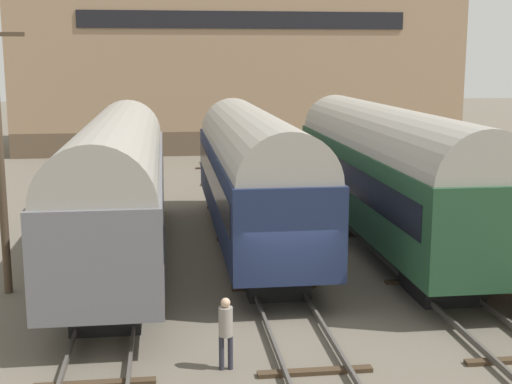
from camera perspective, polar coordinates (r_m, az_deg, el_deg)
name	(u,v)px	position (r m, az deg, el deg)	size (l,w,h in m)	color
ground_plane	(291,324)	(19.15, 2.84, -10.54)	(200.00, 200.00, 0.00)	#60594C
track_left	(106,328)	(18.89, -11.95, -10.61)	(2.60, 60.00, 0.26)	#4C4742
track_middle	(291,319)	(19.10, 2.85, -10.14)	(2.60, 60.00, 0.26)	#4C4742
track_right	(465,311)	(20.47, 16.41, -9.13)	(2.60, 60.00, 0.26)	#4C4742
train_car_grey	(117,180)	(24.43, -11.04, 0.94)	(3.08, 17.01, 5.08)	black
train_car_navy	(253,170)	(26.15, -0.23, 1.75)	(3.08, 15.87, 5.07)	black
train_car_green	(387,169)	(26.35, 10.46, 1.84)	(3.07, 16.71, 5.21)	black
person_worker	(226,327)	(16.21, -2.44, -10.72)	(0.32, 0.32, 1.69)	#282833
warehouse_building	(236,35)	(56.84, -1.64, 12.44)	(32.73, 11.79, 17.27)	brown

